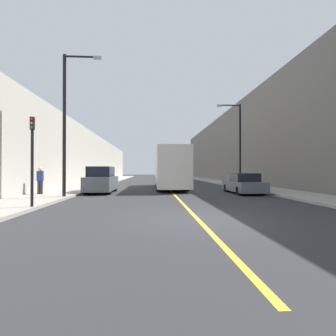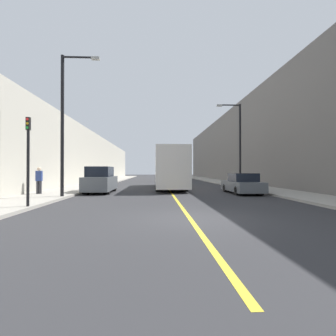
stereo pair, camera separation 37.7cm
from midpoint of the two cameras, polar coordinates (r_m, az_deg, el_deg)
ground_plane at (r=9.31m, az=6.01°, el=-10.95°), size 200.00×200.00×0.00m
sidewalk_left at (r=39.65m, az=-12.57°, el=-2.87°), size 3.28×72.00×0.14m
sidewalk_right at (r=40.22m, az=10.89°, el=-2.84°), size 3.28×72.00×0.14m
building_row_left at (r=40.44m, az=-17.65°, el=2.07°), size 4.00×72.00×7.04m
building_row_right at (r=41.37m, az=15.79°, el=4.55°), size 4.00×72.00×10.70m
road_center_line at (r=39.11m, az=-0.76°, el=-3.01°), size 0.16×72.00×0.01m
bus at (r=24.74m, az=0.73°, el=-0.03°), size 2.59×12.07×3.58m
parked_suv_left at (r=20.43m, az=-13.98°, el=-2.70°), size 1.88×4.75×1.97m
car_right_near at (r=19.95m, az=16.36°, el=-3.43°), size 1.89×4.77×1.48m
street_lamp_left at (r=17.05m, az=-20.88°, el=10.30°), size 2.31×0.24×8.46m
street_lamp_right at (r=25.68m, az=15.43°, el=5.87°), size 2.31×0.24×7.80m
traffic_light at (r=12.67m, az=-27.42°, el=2.04°), size 0.16×0.18×3.83m
pedestrian at (r=19.21m, az=-25.77°, el=-2.36°), size 0.39×0.25×1.76m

